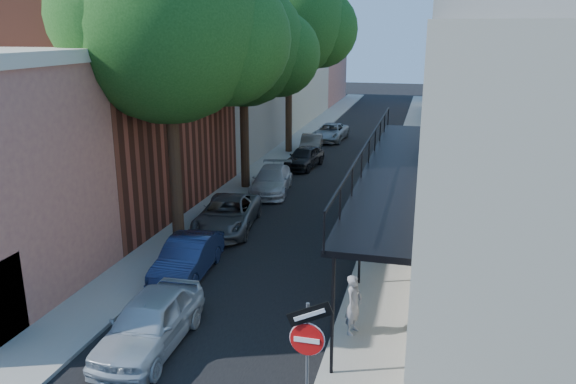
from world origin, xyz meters
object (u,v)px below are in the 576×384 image
Objects in this scene: parked_car_b at (188,257)px; oak_far at (297,23)px; sign_post at (307,345)px; pedestrian at (354,304)px; parked_car_f at (311,144)px; parked_car_a at (150,322)px; oak_mid at (252,47)px; parked_car_g at (330,132)px; parked_car_c at (227,214)px; parked_car_d at (272,180)px; oak_near at (182,29)px; parked_car_e at (304,157)px.

oak_far is at bearing 89.79° from parked_car_b.
pedestrian is at bearing 84.53° from sign_post.
pedestrian is (5.86, -22.27, 0.32)m from parked_car_f.
parked_car_b is at bearing -96.72° from parked_car_f.
oak_far reaches higher than parked_car_a.
parked_car_f is at bearing 83.03° from oak_mid.
parked_car_b is (1.07, -19.82, -7.62)m from oak_far.
oak_far is 2.68× the size of parked_car_g.
parked_car_c is at bearing -97.78° from parked_car_f.
parked_car_a is 0.95× the size of parked_car_d.
sign_post reaches higher than parked_car_b.
oak_far reaches higher than parked_car_d.
oak_near is 2.57× the size of parked_car_g.
parked_car_b is at bearing -87.08° from parked_car_g.
parked_car_a is 20.03m from parked_car_e.
parked_car_f is at bearing 90.73° from parked_car_a.
parked_car_d is (-5.46, 16.66, -1.40)m from sign_post.
oak_near reaches higher than oak_mid.
oak_mid reaches higher than parked_car_c.
parked_car_a is (1.95, -24.12, -7.55)m from oak_far.
oak_mid is (-0.05, 7.97, -0.82)m from oak_near.
oak_near is 3.07× the size of parked_car_f.
oak_mid is 12.60m from parked_car_b.
parked_car_d is at bearing 108.16° from sign_post.
oak_far is 8.77m from parked_car_e.
oak_mid is 2.34× the size of parked_car_d.
oak_near reaches higher than parked_car_b.
pedestrian reaches higher than parked_car_c.
oak_mid is 6.55m from parked_car_d.
oak_near is 22.88m from parked_car_g.
pedestrian reaches higher than parked_car_a.
sign_post is 12.77m from oak_near.
sign_post is 0.79× the size of parked_car_e.
pedestrian is (4.94, 1.79, 0.23)m from parked_car_a.
oak_mid reaches higher than parked_car_f.
parked_car_c reaches higher than parked_car_g.
oak_mid reaches higher than parked_car_b.
parked_car_b is (-5.44, 6.47, -1.40)m from sign_post.
oak_far reaches higher than parked_car_f.
parked_car_e is (0.41, 15.73, 0.01)m from parked_car_b.
oak_mid is 2.64× the size of parked_car_b.
parked_car_d is (0.27, 5.63, -0.01)m from parked_car_c.
parked_car_b is 1.03× the size of parked_car_e.
parked_car_f is at bearing 32.08° from pedestrian.
parked_car_f is 2.29× the size of pedestrian.
parked_car_b reaches higher than parked_car_d.
oak_near is at bearing -121.59° from parked_car_c.
parked_car_f is (-5.48, 26.24, -1.42)m from sign_post.
parked_car_g is at bearing 81.35° from parked_car_d.
parked_car_e is (1.55, 4.94, -6.41)m from oak_mid.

